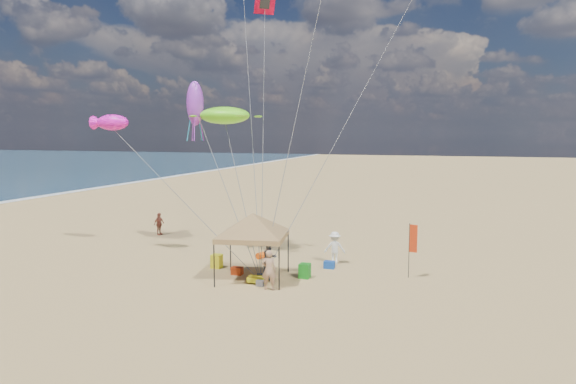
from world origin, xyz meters
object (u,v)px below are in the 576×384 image
feather_flag (412,242)px  person_far_a (159,224)px  beach_cart (258,279)px  cooler_blue (329,265)px  person_near_a (269,270)px  canopy_tent (253,216)px  person_near_c (335,248)px  chair_green (305,271)px  person_near_b (269,258)px  chair_yellow (217,261)px  cooler_red (237,271)px

feather_flag → person_far_a: bearing=162.9°
beach_cart → cooler_blue: bearing=55.4°
person_near_a → canopy_tent: bearing=-55.2°
cooler_blue → person_near_c: 1.24m
canopy_tent → chair_green: size_ratio=8.41×
person_near_a → person_near_b: person_near_a is taller
person_far_a → chair_green: bearing=-106.9°
feather_flag → chair_green: (-4.88, -1.56, -1.45)m
canopy_tent → chair_yellow: 3.99m
feather_flag → person_near_c: 4.52m
beach_cart → person_far_a: size_ratio=0.58×
person_near_a → beach_cart: bearing=-50.8°
chair_green → person_near_a: (-0.98, -2.29, 0.56)m
chair_yellow → person_far_a: person_far_a is taller
chair_green → chair_yellow: same height
chair_green → person_near_c: person_near_c is taller
feather_flag → chair_yellow: (-9.73, -1.19, -1.45)m
feather_flag → person_near_c: bearing=159.3°
person_near_a → chair_yellow: bearing=-44.4°
canopy_tent → feather_flag: 7.69m
feather_flag → beach_cart: bearing=-154.9°
person_near_b → person_far_a: bearing=98.1°
feather_flag → person_far_a: size_ratio=1.73×
feather_flag → person_near_b: feather_flag is taller
person_near_c → beach_cart: bearing=48.8°
feather_flag → canopy_tent: bearing=-160.4°
person_near_a → person_near_b: bearing=-80.1°
person_near_a → person_near_c: size_ratio=1.05×
canopy_tent → chair_yellow: (-2.59, 1.36, -2.72)m
chair_yellow → person_near_a: size_ratio=0.39×
person_far_a → chair_yellow: bearing=-118.7°
cooler_red → chair_yellow: size_ratio=0.77×
chair_green → person_near_c: size_ratio=0.41×
feather_flag → chair_green: size_ratio=3.81×
cooler_red → person_near_a: person_near_a is taller
person_near_a → person_far_a: (-11.42, 9.16, -0.14)m
beach_cart → person_near_a: 1.30m
cooler_blue → beach_cart: (-2.52, -3.65, 0.01)m
cooler_blue → person_near_b: 3.28m
canopy_tent → person_near_c: 5.55m
beach_cart → person_near_a: size_ratio=0.50×
chair_yellow → person_near_a: 4.73m
canopy_tent → feather_flag: (7.14, 2.55, -1.28)m
person_near_b → person_near_c: bearing=0.0°
chair_yellow → person_near_b: 3.05m
chair_green → beach_cart: size_ratio=0.78×
person_near_a → person_near_b: (-0.87, 2.40, -0.11)m
person_near_a → person_far_a: size_ratio=1.18×
feather_flag → person_near_a: size_ratio=1.47×
canopy_tent → person_near_a: (1.29, -1.29, -2.17)m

